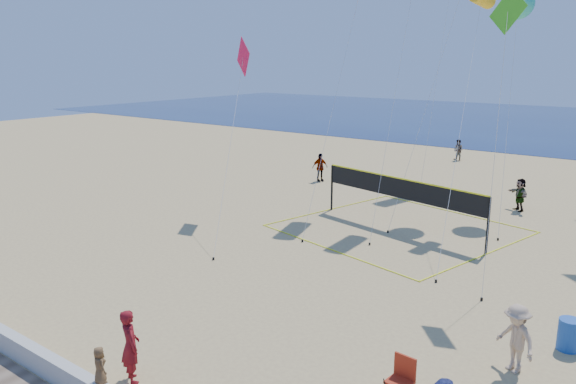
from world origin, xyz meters
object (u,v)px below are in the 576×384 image
Objects in this scene: woman at (130,346)px; volleyball_net at (400,194)px; trash_barrel at (569,335)px; camp_chair at (402,376)px.

woman is 0.17× the size of volleyball_net.
volleyball_net reaches higher than trash_barrel.
volleyball_net is (-8.39, 7.09, 1.19)m from trash_barrel.
woman is 15.01m from volleyball_net.
volleyball_net is at bearing -64.28° from woman.
trash_barrel is (2.54, 4.67, -0.14)m from camp_chair.
trash_barrel is at bearing -111.16° from woman.
trash_barrel is 11.05m from volleyball_net.
camp_chair is 5.32m from trash_barrel.
woman reaches higher than camp_chair.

